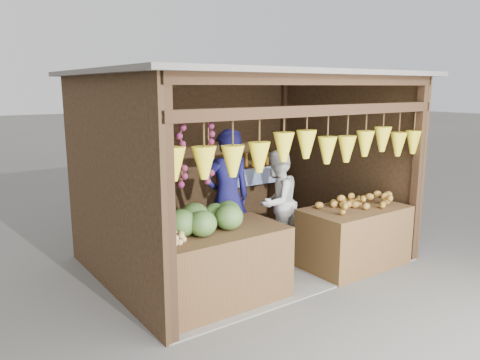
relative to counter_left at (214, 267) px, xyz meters
The scene contains 12 objects.
ground 1.55m from the counter_left, 40.16° to the left, with size 80.00×80.00×0.00m, color #514F49.
stall_structure 1.89m from the counter_left, 39.72° to the left, with size 4.30×3.30×2.66m.
back_shelf 3.17m from the counter_left, 45.73° to the left, with size 1.25×0.32×1.32m.
counter_left is the anchor object (origin of this frame).
counter_right 2.22m from the counter_left, ahead, with size 1.48×0.85×0.83m, color #493318.
stool 1.23m from the counter_left, 111.46° to the left, with size 0.28×0.28×0.27m, color black.
man_standing 1.31m from the counter_left, 48.75° to the left, with size 0.70×0.46×1.91m, color #171652.
woman_standing 1.89m from the counter_left, 27.60° to the left, with size 0.76×0.59×1.57m, color white.
vendor_seated 1.25m from the counter_left, 111.46° to the left, with size 0.51×0.33×1.05m, color brown.
melon_pile 0.60m from the counter_left, 125.39° to the left, with size 1.00×0.50×0.32m, color #1D4512, non-canonical shape.
tanfruit_pile 0.77m from the counter_left, behind, with size 0.34×0.40×0.13m, color tan, non-canonical shape.
mango_pile 2.36m from the counter_left, ahead, with size 1.40×0.64×0.22m, color #C13D19, non-canonical shape.
Camera 1 is at (-3.82, -5.24, 2.46)m, focal length 35.00 mm.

